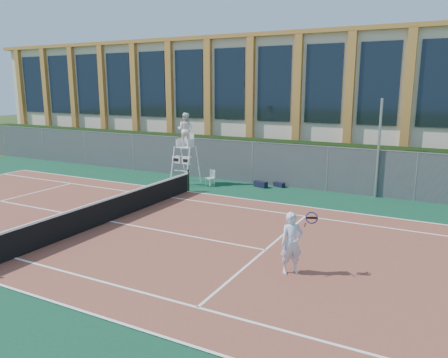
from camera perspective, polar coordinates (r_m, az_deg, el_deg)
The scene contains 13 objects.
ground at distance 17.28m, azimuth -14.69°, elevation -5.46°, with size 120.00×120.00×0.00m, color #233814.
apron at distance 17.99m, azimuth -12.55°, elevation -4.64°, with size 36.00×20.00×0.01m, color #0D3C29.
tennis_court at distance 17.27m, azimuth -14.70°, elevation -5.40°, with size 23.77×10.97×0.02m, color brown.
tennis_net at distance 17.13m, azimuth -14.79°, elevation -3.75°, with size 0.10×11.30×1.10m.
fence at distance 24.05m, azimuth -0.62°, elevation 2.51°, with size 40.00×0.06×2.20m, color #595E60, non-canonical shape.
hedge at distance 25.09m, azimuth 0.68°, elevation 2.91°, with size 40.00×1.40×2.20m, color black.
building at distance 32.07m, azimuth 7.28°, elevation 10.27°, with size 45.00×10.60×8.22m.
steel_pole at distance 21.16m, azimuth 19.53°, elevation 3.73°, with size 0.12×0.12×4.56m, color #9EA0A5.
umpire_chair at distance 22.86m, azimuth -5.07°, elevation 6.19°, with size 1.06×1.63×3.79m.
plastic_chair at distance 22.61m, azimuth -1.69°, elevation 0.34°, with size 0.50×0.50×0.84m.
sports_bag_near at distance 22.42m, azimuth 4.81°, elevation -0.68°, with size 0.71×0.29×0.30m, color black.
sports_bag_far at distance 22.59m, azimuth 7.20°, elevation -0.72°, with size 0.58×0.25×0.23m, color black.
tennis_player at distance 12.14m, azimuth 8.85°, elevation -8.25°, with size 1.02×0.80×1.73m.
Camera 1 is at (11.28, -12.06, 5.07)m, focal length 35.00 mm.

